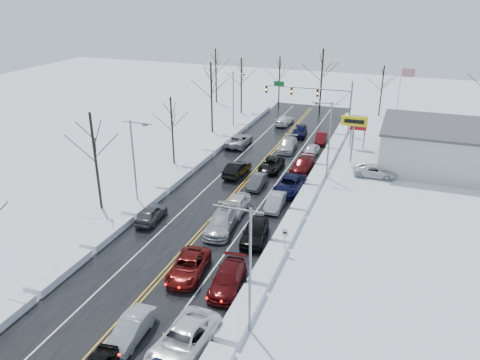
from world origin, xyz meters
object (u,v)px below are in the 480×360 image
at_px(flagpole, 400,96).
at_px(oncoming_car_0, 237,175).
at_px(traffic_signal_mast, 317,96).
at_px(tires_plus_sign, 354,124).
at_px(dealership_building, 468,150).

bearing_deg(flagpole, oncoming_car_0, -125.96).
relative_size(traffic_signal_mast, oncoming_car_0, 2.64).
height_order(tires_plus_sign, flagpole, flagpole).
distance_m(traffic_signal_mast, oncoming_car_0, 22.35).
height_order(traffic_signal_mast, oncoming_car_0, traffic_signal_mast).
distance_m(tires_plus_sign, oncoming_car_0, 15.92).
distance_m(traffic_signal_mast, tires_plus_sign, 13.92).
bearing_deg(oncoming_car_0, traffic_signal_mast, -100.28).
height_order(tires_plus_sign, oncoming_car_0, tires_plus_sign).
distance_m(traffic_signal_mast, flagpole, 11.90).
bearing_deg(flagpole, dealership_building, -53.73).
height_order(traffic_signal_mast, tires_plus_sign, traffic_signal_mast).
bearing_deg(oncoming_car_0, tires_plus_sign, -139.92).
xyz_separation_m(flagpole, oncoming_car_0, (-16.75, -23.09, -5.93)).
height_order(dealership_building, oncoming_car_0, dealership_building).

